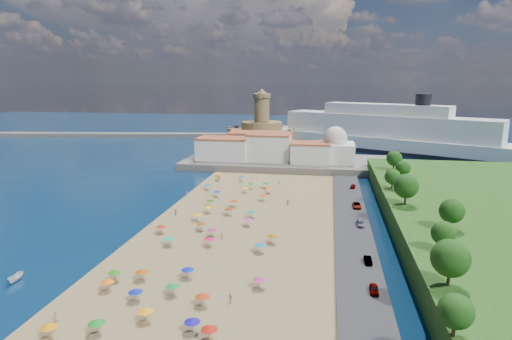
# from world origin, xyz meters

# --- Properties ---
(ground) EXTENTS (700.00, 700.00, 0.00)m
(ground) POSITION_xyz_m (0.00, 0.00, 0.00)
(ground) COLOR #071938
(ground) RESTS_ON ground
(terrace) EXTENTS (90.00, 36.00, 3.00)m
(terrace) POSITION_xyz_m (10.00, 73.00, 1.50)
(terrace) COLOR #59544C
(terrace) RESTS_ON ground
(jetty) EXTENTS (18.00, 70.00, 2.40)m
(jetty) POSITION_xyz_m (-12.00, 108.00, 1.20)
(jetty) COLOR #59544C
(jetty) RESTS_ON ground
(breakwater) EXTENTS (199.03, 34.77, 2.60)m
(breakwater) POSITION_xyz_m (-110.00, 153.00, 1.30)
(breakwater) COLOR #59544C
(breakwater) RESTS_ON ground
(waterfront_buildings) EXTENTS (57.00, 29.00, 11.00)m
(waterfront_buildings) POSITION_xyz_m (-3.05, 73.64, 7.88)
(waterfront_buildings) COLOR silver
(waterfront_buildings) RESTS_ON terrace
(domed_building) EXTENTS (16.00, 16.00, 15.00)m
(domed_building) POSITION_xyz_m (30.00, 71.00, 8.97)
(domed_building) COLOR silver
(domed_building) RESTS_ON terrace
(fortress) EXTENTS (40.00, 40.00, 32.40)m
(fortress) POSITION_xyz_m (-12.00, 138.00, 6.68)
(fortress) COLOR olive
(fortress) RESTS_ON ground
(cruise_ship) EXTENTS (132.93, 83.30, 30.44)m
(cruise_ship) POSITION_xyz_m (56.05, 120.62, 9.01)
(cruise_ship) COLOR black
(cruise_ship) RESTS_ON ground
(beach_parasols) EXTENTS (32.58, 112.77, 2.20)m
(beach_parasols) POSITION_xyz_m (-0.78, -15.57, 2.15)
(beach_parasols) COLOR gray
(beach_parasols) RESTS_ON beach
(beachgoers) EXTENTS (34.61, 96.97, 1.85)m
(beachgoers) POSITION_xyz_m (-0.80, 2.90, 1.12)
(beachgoers) COLOR tan
(beachgoers) RESTS_ON beach
(parked_cars) EXTENTS (2.44, 78.52, 1.42)m
(parked_cars) POSITION_xyz_m (36.00, -0.06, 1.37)
(parked_cars) COLOR gray
(parked_cars) RESTS_ON promenade
(hillside_trees) EXTENTS (14.89, 107.20, 7.97)m
(hillside_trees) POSITION_xyz_m (48.23, -7.95, 10.15)
(hillside_trees) COLOR #382314
(hillside_trees) RESTS_ON hillside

